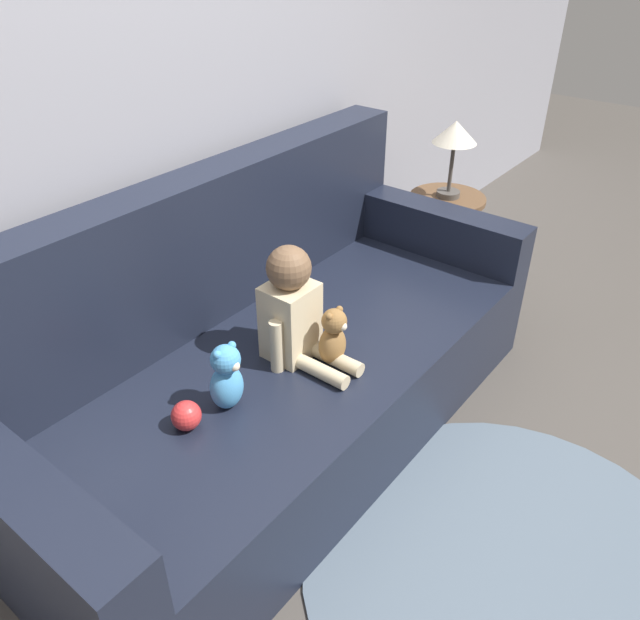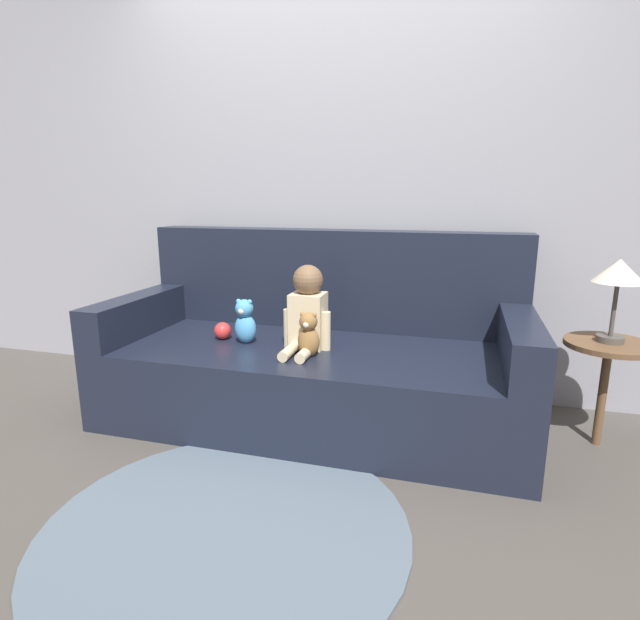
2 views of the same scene
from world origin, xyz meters
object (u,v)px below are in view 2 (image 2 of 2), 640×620
object	(u,v)px
couch	(317,357)
side_table	(614,312)
person_baby	(307,312)
teddy_bear_brown	(309,335)
toy_ball	(223,331)
plush_toy_side	(245,321)

from	to	relation	value
couch	side_table	bearing A→B (deg)	1.33
person_baby	side_table	distance (m)	1.44
teddy_bear_brown	toy_ball	distance (m)	0.57
teddy_bear_brown	plush_toy_side	size ratio (longest dim) A/B	0.93
toy_ball	couch	bearing A→B (deg)	12.69
person_baby	toy_ball	world-z (taller)	person_baby
couch	plush_toy_side	distance (m)	0.44
teddy_bear_brown	side_table	world-z (taller)	side_table
couch	toy_ball	distance (m)	0.53
person_baby	plush_toy_side	distance (m)	0.35
side_table	plush_toy_side	bearing A→B (deg)	-174.28
plush_toy_side	toy_ball	world-z (taller)	plush_toy_side
couch	teddy_bear_brown	size ratio (longest dim) A/B	9.83
person_baby	teddy_bear_brown	world-z (taller)	person_baby
teddy_bear_brown	side_table	size ratio (longest dim) A/B	0.24
couch	side_table	size ratio (longest dim) A/B	2.41
toy_ball	side_table	distance (m)	1.94
teddy_bear_brown	toy_ball	size ratio (longest dim) A/B	2.36
couch	toy_ball	xyz separation A→B (m)	(-0.50, -0.11, 0.14)
person_baby	couch	bearing A→B (deg)	85.08
toy_ball	plush_toy_side	bearing A→B (deg)	-11.85
couch	teddy_bear_brown	world-z (taller)	couch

